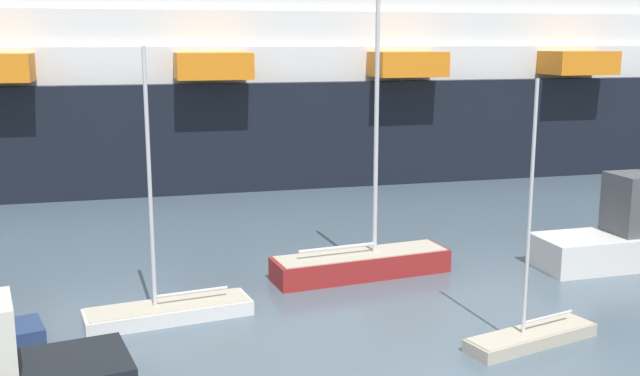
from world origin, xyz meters
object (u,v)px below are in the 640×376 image
sailboat_2 (168,307)px  cruise_ship (361,62)px  sailboat_4 (531,332)px  sailboat_1 (361,261)px

sailboat_2 → cruise_ship: (16.31, 27.64, 7.02)m
sailboat_4 → sailboat_2: bearing=-39.5°
sailboat_2 → sailboat_4: (10.33, -5.11, -0.03)m
cruise_ship → sailboat_4: bearing=-98.8°
sailboat_2 → cruise_ship: cruise_ship is taller
sailboat_2 → sailboat_1: bearing=-168.4°
sailboat_4 → cruise_ship: 34.03m
sailboat_2 → cruise_ship: 32.85m
sailboat_2 → cruise_ship: bearing=-127.5°
sailboat_1 → sailboat_4: bearing=-75.7°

